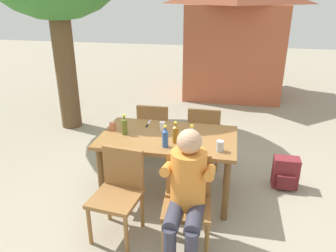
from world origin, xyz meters
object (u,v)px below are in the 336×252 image
object	(u,v)px
bottle_amber	(175,134)
backpack_by_near_side	(285,173)
bottle_olive	(124,126)
cup_terracotta	(113,126)
bottle_blue	(165,138)
dining_table	(168,144)
table_knife	(148,124)
chair_far_left	(155,130)
bottle_clear	(191,140)
brick_kiosk	(235,36)
chair_near_left	(119,189)
person_in_white_shirt	(187,188)
cup_white	(162,126)
chair_far_right	(204,134)
cup_steel	(220,146)
chair_near_right	(187,197)

from	to	relation	value
bottle_amber	backpack_by_near_side	xyz separation A→B (m)	(1.28, 0.57, -0.67)
bottle_olive	cup_terracotta	size ratio (longest dim) A/B	2.63
bottle_blue	bottle_amber	world-z (taller)	bottle_amber
dining_table	table_knife	bearing A→B (deg)	136.05
chair_far_left	table_knife	xyz separation A→B (m)	(0.03, -0.45, 0.27)
bottle_clear	brick_kiosk	world-z (taller)	brick_kiosk
chair_near_left	bottle_amber	world-z (taller)	bottle_amber
bottle_blue	chair_near_left	bearing A→B (deg)	-127.63
dining_table	bottle_blue	size ratio (longest dim) A/B	6.46
person_in_white_shirt	bottle_amber	xyz separation A→B (m)	(-0.23, 0.70, 0.20)
person_in_white_shirt	cup_white	size ratio (longest dim) A/B	10.78
chair_far_right	cup_steel	world-z (taller)	chair_far_right
cup_white	brick_kiosk	world-z (taller)	brick_kiosk
chair_far_right	bottle_blue	distance (m)	1.13
cup_steel	table_knife	distance (m)	1.07
bottle_amber	cup_terracotta	bearing A→B (deg)	166.00
chair_near_left	person_in_white_shirt	size ratio (longest dim) A/B	0.74
chair_far_left	bottle_amber	distance (m)	1.07
bottle_olive	brick_kiosk	xyz separation A→B (m)	(1.13, 4.49, 0.50)
bottle_amber	bottle_clear	world-z (taller)	bottle_clear
cup_terracotta	dining_table	bearing A→B (deg)	-3.51
bottle_olive	bottle_clear	world-z (taller)	bottle_clear
chair_far_left	cup_steel	bearing A→B (deg)	-47.43
bottle_blue	bottle_olive	size ratio (longest dim) A/B	1.00
cup_steel	dining_table	bearing A→B (deg)	155.54
chair_far_right	person_in_white_shirt	distance (m)	1.61
dining_table	bottle_amber	xyz separation A→B (m)	(0.11, -0.15, 0.20)
table_knife	bottle_amber	bearing A→B (deg)	-47.00
chair_far_left	cup_white	distance (m)	0.74
bottle_clear	cup_terracotta	xyz separation A→B (m)	(-0.98, 0.38, -0.08)
bottle_olive	cup_terracotta	xyz separation A→B (m)	(-0.18, 0.09, -0.06)
chair_near_right	cup_steel	world-z (taller)	chair_near_right
bottle_blue	backpack_by_near_side	distance (m)	1.67
brick_kiosk	person_in_white_shirt	bearing A→B (deg)	-93.22
cup_terracotta	backpack_by_near_side	world-z (taller)	cup_terracotta
chair_far_right	bottle_clear	bearing A→B (deg)	-91.89
bottle_amber	cup_terracotta	distance (m)	0.81
bottle_amber	backpack_by_near_side	size ratio (longest dim) A/B	0.61
chair_near_left	cup_terracotta	xyz separation A→B (m)	(-0.34, 0.79, 0.31)
chair_near_left	person_in_white_shirt	bearing A→B (deg)	-9.11
chair_far_right	chair_near_left	bearing A→B (deg)	-114.42
dining_table	brick_kiosk	size ratio (longest dim) A/B	0.59
chair_far_right	bottle_amber	bearing A→B (deg)	-104.42
dining_table	brick_kiosk	world-z (taller)	brick_kiosk
dining_table	bottle_amber	distance (m)	0.28
cup_white	backpack_by_near_side	size ratio (longest dim) A/B	0.28
cup_terracotta	brick_kiosk	world-z (taller)	brick_kiosk
cup_steel	bottle_blue	bearing A→B (deg)	-179.05
cup_steel	brick_kiosk	distance (m)	4.74
chair_far_right	backpack_by_near_side	bearing A→B (deg)	-17.49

